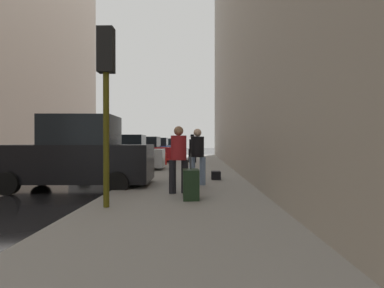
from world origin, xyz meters
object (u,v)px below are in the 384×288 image
at_px(parked_black_suv, 77,156).
at_px(parked_silver_sedan, 121,155).
at_px(parked_gray_coupe, 163,148).
at_px(fire_hydrant, 165,159).
at_px(pedestrian_in_jeans, 197,154).
at_px(duffel_bag, 216,175).
at_px(traffic_light, 106,77).
at_px(rolling_suitcase, 191,184).
at_px(pedestrian_with_fedora, 192,147).
at_px(parked_dark_green_sedan, 168,147).
at_px(pedestrian_in_red_jacket, 179,156).
at_px(parked_red_hatchback, 142,151).
at_px(parked_blue_sedan, 154,149).

height_order(parked_black_suv, parked_silver_sedan, parked_black_suv).
height_order(parked_gray_coupe, fire_hydrant, parked_gray_coupe).
relative_size(parked_gray_coupe, pedestrian_in_jeans, 2.48).
bearing_deg(fire_hydrant, duffel_bag, -69.01).
relative_size(traffic_light, rolling_suitcase, 3.46).
bearing_deg(parked_gray_coupe, parked_black_suv, -90.00).
distance_m(parked_gray_coupe, pedestrian_with_fedora, 12.51).
xyz_separation_m(parked_silver_sedan, parked_gray_coupe, (0.00, 16.73, 0.00)).
height_order(parked_dark_green_sedan, duffel_bag, parked_dark_green_sedan).
bearing_deg(pedestrian_in_red_jacket, traffic_light, -129.43).
bearing_deg(parked_dark_green_sedan, duffel_bag, -80.57).
distance_m(fire_hydrant, traffic_light, 11.26).
xyz_separation_m(fire_hydrant, pedestrian_in_jeans, (1.88, -7.90, 0.61)).
bearing_deg(pedestrian_in_red_jacket, pedestrian_with_fedora, 89.34).
xyz_separation_m(fire_hydrant, pedestrian_with_fedora, (1.53, 1.91, 0.64)).
xyz_separation_m(parked_red_hatchback, pedestrian_in_red_jacket, (3.20, -12.06, 0.26)).
relative_size(parked_gray_coupe, parked_dark_green_sedan, 1.01).
relative_size(parked_blue_sedan, traffic_light, 1.17).
xyz_separation_m(parked_red_hatchback, rolling_suitcase, (3.53, -12.84, -0.36)).
relative_size(parked_red_hatchback, pedestrian_in_red_jacket, 2.50).
xyz_separation_m(parked_black_suv, pedestrian_with_fedora, (3.33, 9.88, 0.10)).
height_order(parked_red_hatchback, parked_dark_green_sedan, same).
bearing_deg(parked_gray_coupe, fire_hydrant, -82.64).
distance_m(parked_silver_sedan, traffic_light, 8.68).
bearing_deg(fire_hydrant, pedestrian_in_jeans, -76.64).
xyz_separation_m(parked_gray_coupe, duffel_bag, (4.32, -20.52, -0.56)).
xyz_separation_m(parked_silver_sedan, parked_dark_green_sedan, (0.00, 22.22, 0.00)).
height_order(parked_silver_sedan, parked_dark_green_sedan, same).
bearing_deg(rolling_suitcase, parked_black_suv, 148.12).
xyz_separation_m(parked_gray_coupe, fire_hydrant, (1.80, -13.96, -0.35)).
height_order(pedestrian_with_fedora, rolling_suitcase, pedestrian_with_fedora).
distance_m(parked_blue_sedan, fire_hydrant, 8.28).
distance_m(parked_dark_green_sedan, pedestrian_in_red_jacket, 29.02).
height_order(parked_blue_sedan, parked_gray_coupe, same).
xyz_separation_m(parked_black_suv, parked_blue_sedan, (0.00, 16.05, -0.18)).
xyz_separation_m(parked_dark_green_sedan, duffel_bag, (4.32, -26.01, -0.56)).
height_order(traffic_light, pedestrian_in_red_jacket, traffic_light).
bearing_deg(duffel_bag, traffic_light, -118.86).
distance_m(parked_red_hatchback, pedestrian_with_fedora, 3.43).
bearing_deg(parked_red_hatchback, parked_dark_green_sedan, 90.00).
relative_size(parked_blue_sedan, pedestrian_with_fedora, 2.36).
relative_size(fire_hydrant, rolling_suitcase, 0.68).
xyz_separation_m(parked_red_hatchback, traffic_light, (1.85, -13.70, 1.91)).
bearing_deg(traffic_light, duffel_bag, 61.14).
bearing_deg(parked_gray_coupe, pedestrian_with_fedora, -74.54).
relative_size(pedestrian_in_jeans, duffel_bag, 3.89).
xyz_separation_m(parked_silver_sedan, rolling_suitcase, (3.53, -7.40, -0.36)).
relative_size(fire_hydrant, traffic_light, 0.20).
relative_size(parked_dark_green_sedan, traffic_light, 1.17).
relative_size(parked_silver_sedan, pedestrian_with_fedora, 2.40).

